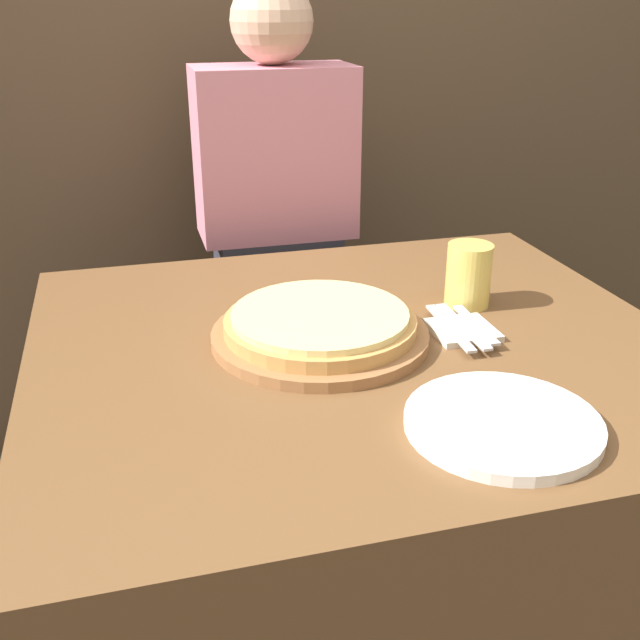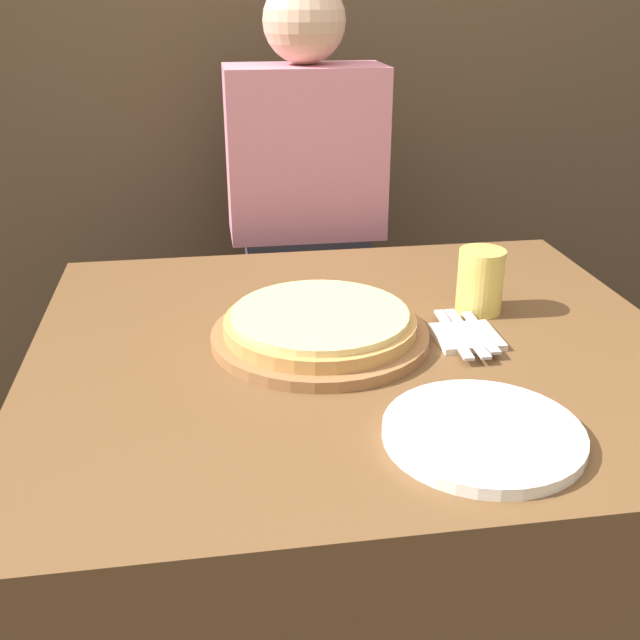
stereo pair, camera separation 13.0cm
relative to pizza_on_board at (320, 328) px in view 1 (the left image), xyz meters
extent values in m
cube|color=brown|center=(0.07, 1.06, 0.49)|extent=(6.00, 0.05, 2.60)
cube|color=brown|center=(0.07, -0.02, -0.42)|extent=(1.13, 1.01, 0.78)
cylinder|color=#99663D|center=(0.00, 0.00, -0.02)|extent=(0.38, 0.38, 0.02)
cylinder|color=tan|center=(0.00, 0.00, 0.01)|extent=(0.34, 0.34, 0.02)
cylinder|color=#EAD184|center=(0.00, 0.00, 0.02)|extent=(0.31, 0.31, 0.01)
cylinder|color=#E5C65B|center=(0.32, 0.08, 0.04)|extent=(0.09, 0.09, 0.12)
cylinder|color=white|center=(0.32, 0.08, 0.09)|extent=(0.08, 0.08, 0.01)
cylinder|color=white|center=(0.17, -0.34, -0.02)|extent=(0.28, 0.28, 0.02)
cube|color=silver|center=(0.26, -0.04, -0.02)|extent=(0.11, 0.11, 0.01)
cube|color=silver|center=(0.23, -0.04, -0.01)|extent=(0.03, 0.20, 0.00)
cube|color=silver|center=(0.26, -0.04, -0.01)|extent=(0.02, 0.20, 0.00)
cube|color=silver|center=(0.28, -0.04, -0.01)|extent=(0.02, 0.17, 0.00)
cube|color=#33333D|center=(0.07, 0.70, -0.43)|extent=(0.31, 0.20, 0.76)
cube|color=pink|center=(0.07, 0.70, 0.16)|extent=(0.39, 0.20, 0.42)
sphere|color=#DBAD8E|center=(0.07, 0.70, 0.47)|extent=(0.20, 0.20, 0.20)
camera|label=1|loc=(-0.31, -1.15, 0.54)|focal=42.00mm
camera|label=2|loc=(-0.18, -1.18, 0.54)|focal=42.00mm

